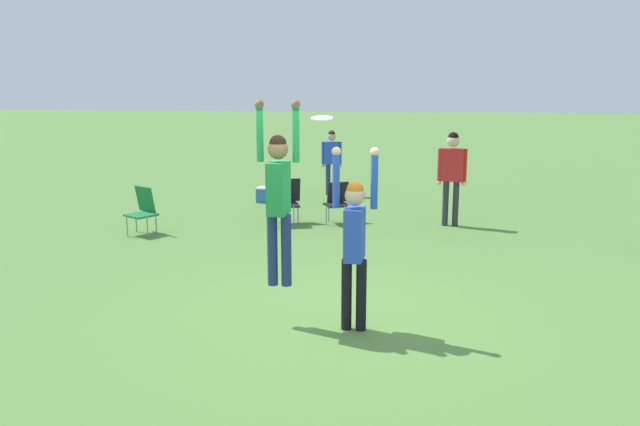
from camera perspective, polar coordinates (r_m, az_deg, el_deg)
name	(u,v)px	position (r m, az deg, el deg)	size (l,w,h in m)	color
ground_plane	(336,318)	(7.69, 1.47, -9.58)	(120.00, 120.00, 0.00)	#56843D
person_jumping	(278,190)	(7.09, -3.82, 2.16)	(0.51, 0.37, 2.14)	navy
person_defending	(355,235)	(7.01, 3.18, -2.07)	(0.53, 0.39, 2.12)	black
frisbee	(322,118)	(7.00, 0.19, 8.68)	(0.24, 0.24, 0.05)	white
camping_chair_0	(337,200)	(12.75, 1.58, 1.24)	(0.60, 0.65, 0.83)	gray
camping_chair_1	(143,208)	(12.28, -15.87, 0.47)	(0.65, 0.71, 0.89)	gray
camping_chair_2	(285,199)	(12.69, -3.18, 1.32)	(0.71, 0.77, 0.91)	gray
person_spectator_near	(452,169)	(12.64, 11.98, 3.97)	(0.60, 0.33, 1.88)	#2D2D38
person_spectator_far	(332,157)	(15.94, 1.06, 5.16)	(0.54, 0.24, 1.66)	navy
cooler_box	(266,195)	(15.16, -4.99, 1.70)	(0.41, 0.39, 0.36)	#336BB7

